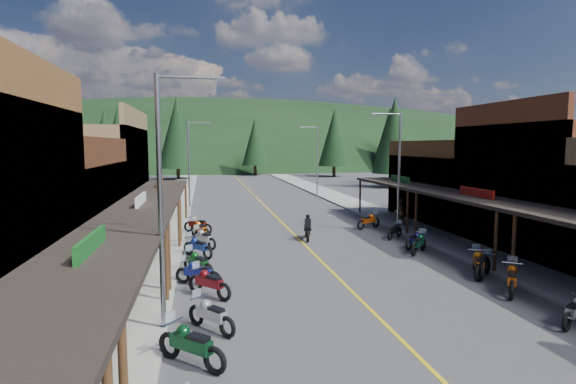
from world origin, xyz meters
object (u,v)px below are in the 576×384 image
pine_9 (400,142)px  pine_11 (394,135)px  streetlight_2 (397,166)px  bike_west_8 (198,262)px  bike_west_4 (191,343)px  bike_west_9 (198,246)px  shop_east_2 (558,187)px  bike_east_6 (483,265)px  bike_east_4 (576,310)px  bike_east_7 (478,262)px  pine_7 (69,138)px  bike_west_7 (198,271)px  pine_10 (119,139)px  pedestrian_east_b (399,212)px  bike_east_9 (415,239)px  pine_8 (70,144)px  bike_west_6 (209,281)px  pine_2 (177,132)px  pine_5 (390,135)px  pine_4 (334,137)px  shop_west_2 (25,219)px  bike_west_5 (211,313)px  pine_3 (255,142)px  streetlight_3 (316,157)px  bike_east_11 (369,220)px  pine_1 (105,138)px  bike_west_11 (200,228)px  streetlight_0 (165,191)px  streetlight_1 (190,160)px  bike_east_8 (419,242)px  bike_west_10 (204,237)px  shop_west_3 (80,181)px  shop_east_3 (461,188)px  bike_west_12 (198,224)px  pine_6 (461,142)px  bike_east_5 (512,278)px  bike_east_10 (395,230)px

pine_9 → pine_11: bearing=-119.7°
streetlight_2 → bike_west_8: size_ratio=3.60×
bike_west_4 → bike_west_9: bearing=42.7°
shop_east_2 → bike_east_6: (-7.44, -4.29, -2.94)m
bike_east_4 → bike_east_7: bearing=148.8°
pine_7 → bike_west_7: size_ratio=5.90×
bike_east_7 → bike_west_9: bearing=-179.8°
pine_7 → pine_10: bearing=-61.7°
pedestrian_east_b → bike_east_9: bearing=58.3°
pine_7 → bike_east_9: bearing=-62.5°
pine_9 → bike_east_4: size_ratio=5.51×
pine_8 → bike_west_6: bearing=-69.2°
pine_2 → pine_5: size_ratio=1.00×
bike_east_6 → pine_4: bearing=129.2°
shop_west_2 → pine_7: (-18.25, 74.30, 4.70)m
pine_9 → bike_west_5: (-29.63, -51.27, -5.78)m
pine_3 → pine_9: bearing=-46.4°
streetlight_3 → pedestrian_east_b: size_ratio=4.17×
pine_4 → bike_east_11: size_ratio=5.73×
bike_east_6 → bike_east_11: size_ratio=0.94×
pine_1 → pine_7: same height
pine_1 → bike_west_11: (17.93, -61.53, -6.62)m
streetlight_2 → bike_east_6: bearing=-93.3°
streetlight_0 → pine_3: size_ratio=0.73×
pine_9 → bike_west_6: (-29.65, -47.99, -5.75)m
streetlight_1 → bike_east_11: bearing=-45.2°
streetlight_0 → bike_east_7: 14.24m
bike_east_8 → bike_west_10: bearing=-152.3°
pine_11 → pine_10: bearing=162.5°
pine_7 → bike_west_5: (26.37, -82.27, -6.64)m
streetlight_1 → bike_west_9: size_ratio=3.68×
bike_east_9 → pine_1: bearing=170.2°
shop_west_3 → shop_east_3: bearing=0.0°
bike_west_12 → bike_east_9: size_ratio=1.23×
shop_west_3 → pine_6: bearing=41.4°
bike_west_4 → shop_east_2: bearing=-20.2°
bike_east_5 → bike_east_9: (-0.14, 8.01, -0.13)m
pine_4 → bike_west_9: pine_4 is taller
pine_2 → bike_west_10: size_ratio=6.47×
streetlight_0 → pine_1: bearing=102.6°
pine_5 → shop_east_3: bearing=-108.4°
bike_west_10 → bike_east_10: bike_west_10 is taller
pine_9 → bike_west_12: pine_9 is taller
streetlight_1 → bike_east_10: size_ratio=4.20×
pine_10 → bike_west_6: pine_10 is taller
pine_7 → bike_west_10: (26.16, -70.46, -6.62)m
pine_6 → streetlight_1: bearing=-141.6°
pine_1 → pine_9: 54.13m
streetlight_0 → bike_west_6: bearing=66.7°
streetlight_0 → pine_7: size_ratio=0.64×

